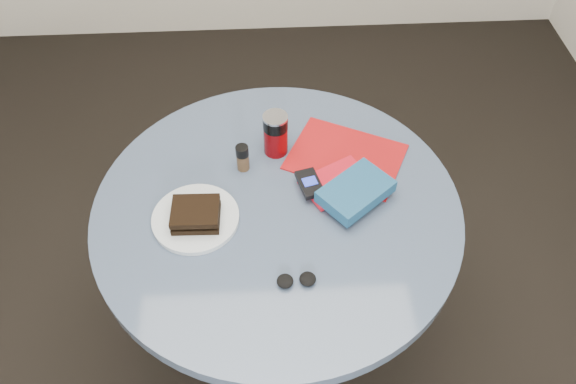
{
  "coord_description": "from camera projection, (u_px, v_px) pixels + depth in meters",
  "views": [
    {
      "loc": [
        -0.02,
        -0.96,
        1.92
      ],
      "look_at": [
        0.03,
        0.0,
        0.8
      ],
      "focal_mm": 35.0,
      "sensor_mm": 36.0,
      "label": 1
    }
  ],
  "objects": [
    {
      "name": "plate",
      "position": [
        196.0,
        218.0,
        1.48
      ],
      "size": [
        0.28,
        0.28,
        0.01
      ],
      "primitive_type": "cylinder",
      "rotation": [
        0.0,
        0.0,
        0.26
      ],
      "color": "silver",
      "rests_on": "table"
    },
    {
      "name": "sandwich",
      "position": [
        196.0,
        214.0,
        1.45
      ],
      "size": [
        0.13,
        0.11,
        0.04
      ],
      "color": "black",
      "rests_on": "plate"
    },
    {
      "name": "novel",
      "position": [
        356.0,
        191.0,
        1.5
      ],
      "size": [
        0.23,
        0.22,
        0.04
      ],
      "primitive_type": "cube",
      "rotation": [
        0.0,
        0.0,
        0.68
      ],
      "color": "navy",
      "rests_on": "red_book"
    },
    {
      "name": "magazine",
      "position": [
        346.0,
        157.0,
        1.63
      ],
      "size": [
        0.39,
        0.35,
        0.01
      ],
      "primitive_type": "cube",
      "rotation": [
        0.0,
        0.0,
        -0.46
      ],
      "color": "maroon",
      "rests_on": "table"
    },
    {
      "name": "pepper_grinder",
      "position": [
        243.0,
        158.0,
        1.58
      ],
      "size": [
        0.04,
        0.04,
        0.08
      ],
      "color": "#44301D",
      "rests_on": "table"
    },
    {
      "name": "soda_can",
      "position": [
        276.0,
        134.0,
        1.6
      ],
      "size": [
        0.09,
        0.09,
        0.13
      ],
      "color": "#680509",
      "rests_on": "table"
    },
    {
      "name": "red_book",
      "position": [
        336.0,
        182.0,
        1.55
      ],
      "size": [
        0.22,
        0.19,
        0.02
      ],
      "primitive_type": "cube",
      "rotation": [
        0.0,
        0.0,
        0.49
      ],
      "color": "#B70E1D",
      "rests_on": "magazine"
    },
    {
      "name": "headphones",
      "position": [
        296.0,
        280.0,
        1.35
      ],
      "size": [
        0.1,
        0.05,
        0.02
      ],
      "color": "black",
      "rests_on": "table"
    },
    {
      "name": "ground",
      "position": [
        280.0,
        332.0,
        2.09
      ],
      "size": [
        4.0,
        4.0,
        0.0
      ],
      "primitive_type": "plane",
      "color": "black",
      "rests_on": "ground"
    },
    {
      "name": "table",
      "position": [
        278.0,
        240.0,
        1.64
      ],
      "size": [
        1.0,
        1.0,
        0.75
      ],
      "color": "black",
      "rests_on": "ground"
    },
    {
      "name": "mp3_player",
      "position": [
        310.0,
        183.0,
        1.53
      ],
      "size": [
        0.08,
        0.11,
        0.02
      ],
      "color": "black",
      "rests_on": "red_book"
    }
  ]
}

